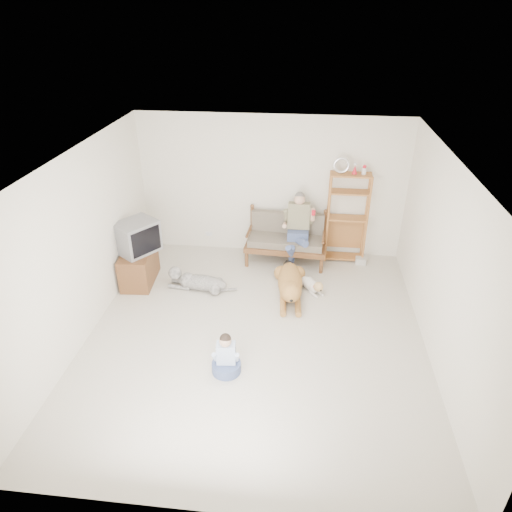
# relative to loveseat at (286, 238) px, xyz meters

# --- Properties ---
(floor) EXTENTS (5.50, 5.50, 0.00)m
(floor) POSITION_rel_loveseat_xyz_m (-0.33, -2.37, -0.49)
(floor) COLOR silver
(floor) RESTS_ON ground
(ceiling) EXTENTS (5.50, 5.50, 0.00)m
(ceiling) POSITION_rel_loveseat_xyz_m (-0.33, -2.37, 2.21)
(ceiling) COLOR white
(ceiling) RESTS_ON ground
(wall_back) EXTENTS (5.00, 0.00, 5.00)m
(wall_back) POSITION_rel_loveseat_xyz_m (-0.33, 0.38, 0.86)
(wall_back) COLOR silver
(wall_back) RESTS_ON ground
(wall_front) EXTENTS (5.00, 0.00, 5.00)m
(wall_front) POSITION_rel_loveseat_xyz_m (-0.33, -5.12, 0.86)
(wall_front) COLOR silver
(wall_front) RESTS_ON ground
(wall_left) EXTENTS (0.00, 5.50, 5.50)m
(wall_left) POSITION_rel_loveseat_xyz_m (-2.83, -2.37, 0.86)
(wall_left) COLOR silver
(wall_left) RESTS_ON ground
(wall_right) EXTENTS (0.00, 5.50, 5.50)m
(wall_right) POSITION_rel_loveseat_xyz_m (2.17, -2.37, 0.86)
(wall_right) COLOR silver
(wall_right) RESTS_ON ground
(loveseat) EXTENTS (1.54, 0.79, 0.95)m
(loveseat) POSITION_rel_loveseat_xyz_m (0.00, 0.00, 0.00)
(loveseat) COLOR brown
(loveseat) RESTS_ON ground
(man) EXTENTS (0.53, 0.76, 1.24)m
(man) POSITION_rel_loveseat_xyz_m (0.20, -0.20, 0.16)
(man) COLOR #475682
(man) RESTS_ON loveseat
(etagere) EXTENTS (0.77, 0.34, 2.03)m
(etagere) POSITION_rel_loveseat_xyz_m (1.12, 0.18, 0.40)
(etagere) COLOR #AF7437
(etagere) RESTS_ON ground
(book_stack) EXTENTS (0.21, 0.16, 0.13)m
(book_stack) POSITION_rel_loveseat_xyz_m (1.45, 0.01, -0.42)
(book_stack) COLOR silver
(book_stack) RESTS_ON ground
(tv_stand) EXTENTS (0.56, 0.93, 0.60)m
(tv_stand) POSITION_rel_loveseat_xyz_m (-2.55, -1.05, -0.19)
(tv_stand) COLOR brown
(tv_stand) RESTS_ON ground
(crt_tv) EXTENTS (0.82, 0.85, 0.55)m
(crt_tv) POSITION_rel_loveseat_xyz_m (-2.52, -1.02, 0.39)
(crt_tv) COLOR slate
(crt_tv) RESTS_ON tv_stand
(wall_outlet) EXTENTS (0.12, 0.02, 0.08)m
(wall_outlet) POSITION_rel_loveseat_xyz_m (-1.58, 0.37, -0.19)
(wall_outlet) COLOR silver
(wall_outlet) RESTS_ON ground
(golden_retriever) EXTENTS (0.49, 1.69, 0.51)m
(golden_retriever) POSITION_rel_loveseat_xyz_m (0.14, -1.21, -0.28)
(golden_retriever) COLOR #A8783A
(golden_retriever) RESTS_ON ground
(shaggy_dog) EXTENTS (1.30, 0.40, 0.38)m
(shaggy_dog) POSITION_rel_loveseat_xyz_m (-1.50, -1.18, -0.33)
(shaggy_dog) COLOR beige
(shaggy_dog) RESTS_ON ground
(terrier) EXTENTS (0.46, 0.61, 0.27)m
(terrier) POSITION_rel_loveseat_xyz_m (0.52, -1.04, -0.37)
(terrier) COLOR white
(terrier) RESTS_ON ground
(child) EXTENTS (0.40, 0.40, 0.63)m
(child) POSITION_rel_loveseat_xyz_m (-0.63, -3.15, -0.26)
(child) COLOR #475682
(child) RESTS_ON ground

